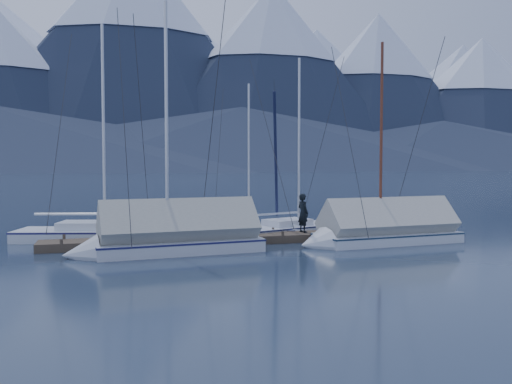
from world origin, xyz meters
TOP-DOWN VIEW (x-y plane):
  - ground at (0.00, 0.00)m, footprint 1000.00×1000.00m
  - mountain_range at (4.12, 370.45)m, footprint 877.00×584.00m
  - dock at (0.00, 2.00)m, footprint 18.00×1.50m
  - mooring_posts at (-0.50, 2.00)m, footprint 15.12×1.52m
  - sailboat_open_left at (-5.84, 4.20)m, footprint 8.27×4.12m
  - sailboat_open_mid at (0.64, 4.04)m, footprint 6.20×3.74m
  - sailboat_open_right at (3.25, 4.39)m, footprint 7.35×4.35m
  - sailboat_covered_near at (4.89, 0.18)m, footprint 7.51×3.18m
  - sailboat_covered_far at (-4.20, 0.11)m, footprint 7.68×3.25m
  - person at (2.25, 2.15)m, footprint 0.58×0.73m

SIDE VIEW (x-z plane):
  - ground at x=0.00m, z-range 0.00..0.00m
  - dock at x=0.00m, z-range -0.16..0.38m
  - sailboat_open_mid at x=0.64m, z-range -3.83..4.10m
  - sailboat_open_right at x=3.25m, z-range -4.53..4.86m
  - sailboat_open_left at x=-5.84m, z-range -5.08..5.45m
  - mooring_posts at x=-0.50m, z-range 0.17..0.52m
  - sailboat_covered_near at x=4.89m, z-range -4.29..5.24m
  - sailboat_covered_far at x=-4.20m, z-range -4.74..5.77m
  - person at x=2.25m, z-range 0.34..2.09m
  - mountain_range at x=4.12m, z-range -16.60..133.90m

